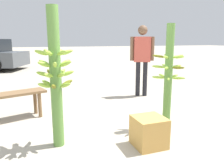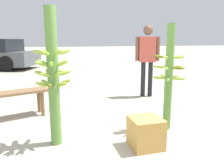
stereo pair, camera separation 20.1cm
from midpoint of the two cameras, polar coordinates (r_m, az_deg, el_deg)
ground_plane at (r=2.97m, az=3.56°, el=-14.08°), size 80.00×80.00×0.00m
banana_stalk_left at (r=2.65m, az=-13.05°, el=1.94°), size 0.44×0.43×1.66m
banana_stalk_center at (r=3.21m, az=16.38°, el=1.95°), size 0.48×0.47×1.50m
vendor_person at (r=5.00m, az=10.38°, el=7.71°), size 0.53×0.29×1.60m
market_bench at (r=3.84m, az=-24.96°, el=-3.22°), size 1.41×0.72×0.46m
produce_crate at (r=2.74m, az=10.92°, el=-12.38°), size 0.37×0.37×0.37m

